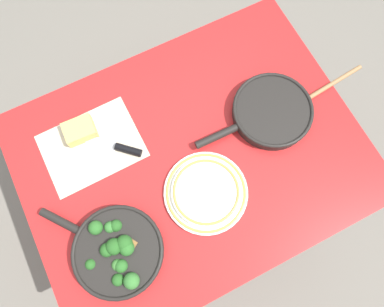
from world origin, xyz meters
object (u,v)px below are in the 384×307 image
(wooden_spoon, at_px, (308,99))
(cheese_block, at_px, (80,130))
(skillet_eggs, at_px, (271,112))
(grater_knife, at_px, (114,146))
(skillet_broccoli, at_px, (117,251))
(dinner_plate_stack, at_px, (206,192))

(wooden_spoon, relative_size, cheese_block, 3.69)
(skillet_eggs, relative_size, grater_knife, 1.93)
(skillet_broccoli, relative_size, cheese_block, 3.51)
(skillet_eggs, bearing_deg, grater_knife, -13.11)
(skillet_broccoli, distance_m, dinner_plate_stack, 0.31)
(skillet_eggs, bearing_deg, dinner_plate_stack, 25.17)
(skillet_eggs, bearing_deg, cheese_block, -19.63)
(skillet_broccoli, xyz_separation_m, wooden_spoon, (0.75, 0.16, -0.02))
(skillet_broccoli, distance_m, cheese_block, 0.39)
(grater_knife, xyz_separation_m, dinner_plate_stack, (0.19, -0.26, 0.00))
(skillet_broccoli, relative_size, wooden_spoon, 0.95)
(grater_knife, relative_size, cheese_block, 2.13)
(skillet_eggs, xyz_separation_m, dinner_plate_stack, (-0.31, -0.14, -0.01))
(skillet_broccoli, bearing_deg, grater_knife, -57.95)
(skillet_broccoli, bearing_deg, dinner_plate_stack, -120.14)
(cheese_block, distance_m, dinner_plate_stack, 0.44)
(wooden_spoon, height_order, grater_knife, grater_knife)
(grater_knife, distance_m, dinner_plate_stack, 0.33)
(skillet_broccoli, height_order, skillet_eggs, skillet_broccoli)
(skillet_broccoli, height_order, grater_knife, skillet_broccoli)
(skillet_eggs, relative_size, wooden_spoon, 1.11)
(skillet_eggs, distance_m, cheese_block, 0.61)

